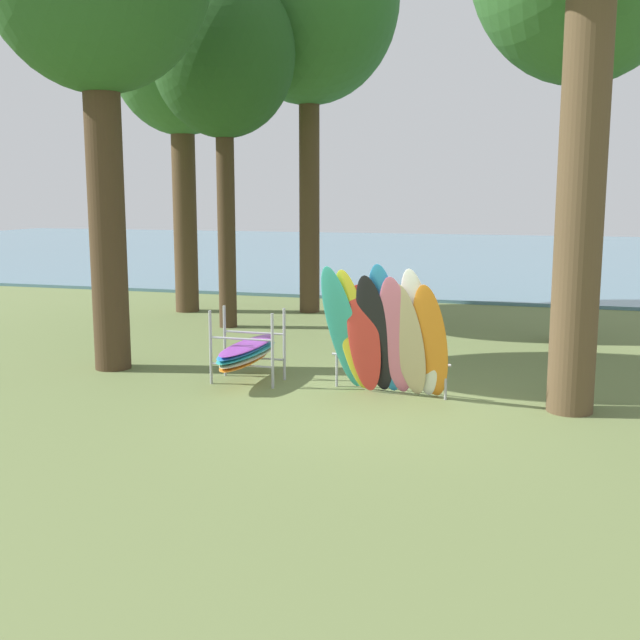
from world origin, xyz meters
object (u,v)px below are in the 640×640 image
object	(u,v)px
tree_far_right_back	(181,58)
board_storage_rack	(247,352)
tree_far_left_back	(223,57)
tree_mid_behind	(309,1)
leaning_board_pile	(385,336)

from	to	relation	value
tree_far_right_back	board_storage_rack	xyz separation A→B (m)	(4.48, -6.99, -6.09)
tree_far_left_back	tree_far_right_back	size ratio (longest dim) A/B	0.92
tree_mid_behind	tree_far_right_back	bearing A→B (deg)	-165.91
tree_far_right_back	leaning_board_pile	bearing A→B (deg)	-46.83
tree_mid_behind	board_storage_rack	size ratio (longest dim) A/B	5.05
tree_far_left_back	tree_far_right_back	xyz separation A→B (m)	(-2.04, 2.00, 0.38)
tree_mid_behind	board_storage_rack	distance (m)	10.87
leaning_board_pile	tree_far_right_back	bearing A→B (deg)	133.17
leaning_board_pile	board_storage_rack	size ratio (longest dim) A/B	1.02
leaning_board_pile	board_storage_rack	bearing A→B (deg)	170.41
tree_far_left_back	tree_far_right_back	bearing A→B (deg)	135.47
leaning_board_pile	tree_mid_behind	bearing A→B (deg)	114.38
tree_far_right_back	board_storage_rack	size ratio (longest dim) A/B	4.17
tree_mid_behind	tree_far_left_back	xyz separation A→B (m)	(-1.19, -2.81, -1.76)
tree_far_left_back	board_storage_rack	size ratio (longest dim) A/B	3.86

